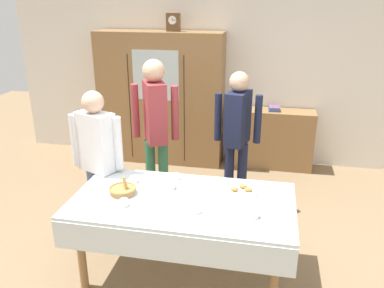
# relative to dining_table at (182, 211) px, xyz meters

# --- Properties ---
(ground_plane) EXTENTS (12.00, 12.00, 0.00)m
(ground_plane) POSITION_rel_dining_table_xyz_m (0.00, 0.24, -0.66)
(ground_plane) COLOR #846B4C
(ground_plane) RESTS_ON ground
(back_wall) EXTENTS (6.40, 0.10, 2.70)m
(back_wall) POSITION_rel_dining_table_xyz_m (0.00, 2.89, 0.69)
(back_wall) COLOR silver
(back_wall) RESTS_ON ground
(dining_table) EXTENTS (1.87, 0.99, 0.76)m
(dining_table) POSITION_rel_dining_table_xyz_m (0.00, 0.00, 0.00)
(dining_table) COLOR olive
(dining_table) RESTS_ON ground
(wall_cabinet) EXTENTS (1.81, 0.46, 1.90)m
(wall_cabinet) POSITION_rel_dining_table_xyz_m (-0.90, 2.59, 0.29)
(wall_cabinet) COLOR olive
(wall_cabinet) RESTS_ON ground
(mantel_clock) EXTENTS (0.18, 0.11, 0.24)m
(mantel_clock) POSITION_rel_dining_table_xyz_m (-0.69, 2.59, 1.36)
(mantel_clock) COLOR brown
(mantel_clock) RESTS_ON wall_cabinet
(bookshelf_low) EXTENTS (1.15, 0.35, 0.85)m
(bookshelf_low) POSITION_rel_dining_table_xyz_m (0.73, 2.64, -0.24)
(bookshelf_low) COLOR olive
(bookshelf_low) RESTS_ON ground
(book_stack) EXTENTS (0.17, 0.20, 0.06)m
(book_stack) POSITION_rel_dining_table_xyz_m (0.73, 2.64, 0.22)
(book_stack) COLOR #2D5184
(book_stack) RESTS_ON bookshelf_low
(tea_cup_front_edge) EXTENTS (0.13, 0.13, 0.06)m
(tea_cup_front_edge) POSITION_rel_dining_table_xyz_m (-0.50, 0.25, 0.13)
(tea_cup_front_edge) COLOR white
(tea_cup_front_edge) RESTS_ON dining_table
(tea_cup_far_right) EXTENTS (0.13, 0.13, 0.06)m
(tea_cup_far_right) POSITION_rel_dining_table_xyz_m (0.15, -0.17, 0.12)
(tea_cup_far_right) COLOR white
(tea_cup_far_right) RESTS_ON dining_table
(tea_cup_mid_right) EXTENTS (0.13, 0.13, 0.06)m
(tea_cup_mid_right) POSITION_rel_dining_table_xyz_m (-0.15, 0.38, 0.13)
(tea_cup_mid_right) COLOR white
(tea_cup_mid_right) RESTS_ON dining_table
(tea_cup_near_right) EXTENTS (0.13, 0.13, 0.06)m
(tea_cup_near_right) POSITION_rel_dining_table_xyz_m (-0.14, 0.19, 0.13)
(tea_cup_near_right) COLOR silver
(tea_cup_near_right) RESTS_ON dining_table
(tea_cup_back_edge) EXTENTS (0.13, 0.13, 0.06)m
(tea_cup_back_edge) POSITION_rel_dining_table_xyz_m (-0.44, -0.18, 0.13)
(tea_cup_back_edge) COLOR white
(tea_cup_back_edge) RESTS_ON dining_table
(tea_cup_center) EXTENTS (0.13, 0.13, 0.06)m
(tea_cup_center) POSITION_rel_dining_table_xyz_m (0.61, -0.16, 0.12)
(tea_cup_center) COLOR silver
(tea_cup_center) RESTS_ON dining_table
(bread_basket) EXTENTS (0.24, 0.24, 0.16)m
(bread_basket) POSITION_rel_dining_table_xyz_m (-0.53, 0.03, 0.13)
(bread_basket) COLOR #9E7542
(bread_basket) RESTS_ON dining_table
(pastry_plate) EXTENTS (0.28, 0.28, 0.05)m
(pastry_plate) POSITION_rel_dining_table_xyz_m (0.48, 0.26, 0.11)
(pastry_plate) COLOR white
(pastry_plate) RESTS_ON dining_table
(spoon_back_edge) EXTENTS (0.12, 0.02, 0.01)m
(spoon_back_edge) POSITION_rel_dining_table_xyz_m (0.68, 0.06, 0.10)
(spoon_back_edge) COLOR silver
(spoon_back_edge) RESTS_ON dining_table
(spoon_front_edge) EXTENTS (0.12, 0.02, 0.01)m
(spoon_front_edge) POSITION_rel_dining_table_xyz_m (-0.64, 0.26, 0.10)
(spoon_front_edge) COLOR silver
(spoon_front_edge) RESTS_ON dining_table
(spoon_far_left) EXTENTS (0.12, 0.02, 0.01)m
(spoon_far_left) POSITION_rel_dining_table_xyz_m (-0.26, 0.12, 0.10)
(spoon_far_left) COLOR silver
(spoon_far_left) RESTS_ON dining_table
(person_near_right_end) EXTENTS (0.52, 0.33, 1.55)m
(person_near_right_end) POSITION_rel_dining_table_xyz_m (-0.94, 0.45, 0.28)
(person_near_right_end) COLOR slate
(person_near_right_end) RESTS_ON ground
(person_by_cabinet) EXTENTS (0.52, 0.40, 1.62)m
(person_by_cabinet) POSITION_rel_dining_table_xyz_m (0.33, 1.35, 0.32)
(person_by_cabinet) COLOR #191E38
(person_by_cabinet) RESTS_ON ground
(person_behind_table_left) EXTENTS (0.52, 0.41, 1.76)m
(person_behind_table_left) POSITION_rel_dining_table_xyz_m (-0.53, 1.08, 0.42)
(person_behind_table_left) COLOR #33704C
(person_behind_table_left) RESTS_ON ground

